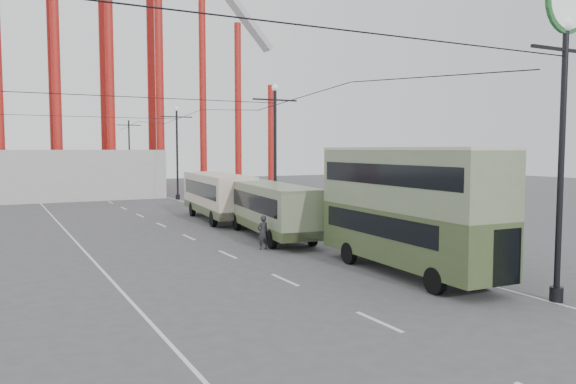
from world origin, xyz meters
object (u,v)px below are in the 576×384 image
double_decker_bus (407,203)px  single_decker_green (270,207)px  lamp_post_near (565,64)px  pedestrian (263,232)px  single_decker_cream (218,194)px

double_decker_bus → single_decker_green: bearing=96.3°
lamp_post_near → single_decker_green: (-2.38, 16.92, -6.12)m
single_decker_green → pedestrian: (-2.12, -3.48, -0.87)m
double_decker_bus → pedestrian: (-2.80, 7.79, -2.03)m
lamp_post_near → double_decker_bus: bearing=106.7°
lamp_post_near → single_decker_green: bearing=98.0°
lamp_post_near → double_decker_bus: size_ratio=1.11×
lamp_post_near → pedestrian: bearing=108.5°
lamp_post_near → single_decker_cream: lamp_post_near is taller
lamp_post_near → double_decker_bus: lamp_post_near is taller
lamp_post_near → pedestrian: (-4.50, 13.44, -6.99)m
lamp_post_near → pedestrian: size_ratio=6.20×
double_decker_bus → single_decker_cream: 20.09m
single_decker_green → pedestrian: 4.17m
single_decker_green → pedestrian: bearing=-113.6°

